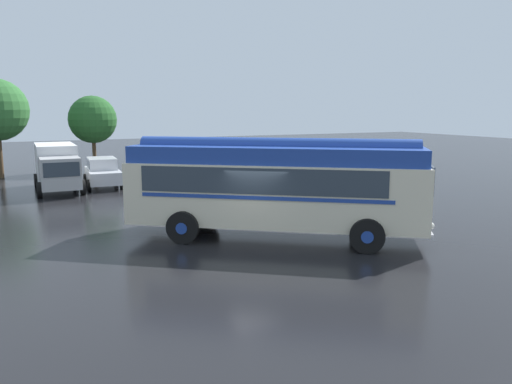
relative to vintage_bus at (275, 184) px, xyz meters
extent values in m
plane|color=black|center=(-0.70, -0.16, -1.89)|extent=(120.00, 120.00, 0.00)
cube|color=beige|center=(-0.01, 0.01, -0.29)|extent=(9.52, 7.97, 2.10)
cube|color=#1E3D93|center=(-0.01, 0.01, 1.04)|extent=(9.24, 7.69, 0.56)
cylinder|color=#1E3D93|center=(-0.01, 0.01, 1.30)|extent=(7.98, 6.15, 0.60)
cube|color=#2D3842|center=(0.50, 1.20, 0.28)|extent=(6.44, 4.80, 0.84)
cube|color=#2D3842|center=(-1.00, -0.83, 0.28)|extent=(6.44, 4.80, 0.84)
cube|color=#1E3D93|center=(0.58, 1.14, -0.26)|extent=(6.60, 4.92, 0.12)
cube|color=#1E3D93|center=(-0.92, -0.89, -0.26)|extent=(6.60, 4.92, 0.12)
cube|color=#2D3842|center=(4.02, -2.99, 0.38)|extent=(1.34, 1.79, 0.88)
cube|color=black|center=(4.02, -2.99, -0.99)|extent=(0.59, 0.76, 0.56)
cube|color=silver|center=(4.04, -3.00, -1.32)|extent=(1.50, 1.97, 0.16)
sphere|color=white|center=(4.56, -2.27, -1.02)|extent=(0.22, 0.22, 0.22)
sphere|color=white|center=(3.49, -3.72, -1.02)|extent=(0.22, 0.22, 0.22)
cylinder|color=black|center=(3.25, -0.80, -1.34)|extent=(1.05, 0.88, 1.10)
cylinder|color=#1E3D93|center=(3.25, -0.80, -1.34)|extent=(0.50, 0.49, 0.39)
cylinder|color=black|center=(1.70, -2.89, -1.34)|extent=(1.05, 0.88, 1.10)
cylinder|color=#1E3D93|center=(1.70, -2.89, -1.34)|extent=(0.50, 0.49, 0.39)
cylinder|color=black|center=(-1.56, 2.78, -1.34)|extent=(1.05, 0.88, 1.10)
cylinder|color=#1E3D93|center=(-1.56, 2.78, -1.34)|extent=(0.50, 0.49, 0.39)
cylinder|color=black|center=(-3.11, 0.69, -1.34)|extent=(1.05, 0.88, 1.10)
cylinder|color=#1E3D93|center=(-3.11, 0.69, -1.34)|extent=(0.50, 0.49, 0.39)
cube|color=#B7BABF|center=(-3.52, 14.46, -1.22)|extent=(1.92, 4.29, 0.70)
cube|color=#B7BABF|center=(-3.51, 14.61, -0.55)|extent=(1.61, 2.26, 0.64)
cube|color=#2D3842|center=(-2.75, 14.57, -0.55)|extent=(0.13, 1.93, 0.50)
cube|color=#2D3842|center=(-4.27, 14.65, -0.55)|extent=(0.13, 1.93, 0.50)
cylinder|color=black|center=(-2.71, 13.11, -1.57)|extent=(0.23, 0.65, 0.64)
cylinder|color=black|center=(-4.47, 13.21, -1.57)|extent=(0.23, 0.65, 0.64)
cylinder|color=black|center=(-2.57, 15.71, -1.57)|extent=(0.23, 0.65, 0.64)
cylinder|color=black|center=(-4.33, 15.81, -1.57)|extent=(0.23, 0.65, 0.64)
cube|color=silver|center=(-0.81, 14.97, -1.22)|extent=(2.11, 4.35, 0.70)
cube|color=silver|center=(-0.82, 15.12, -0.55)|extent=(1.71, 2.32, 0.64)
cube|color=#2D3842|center=(-0.07, 15.20, -0.55)|extent=(0.22, 1.92, 0.50)
cube|color=#2D3842|center=(-1.58, 15.05, -0.55)|extent=(0.22, 1.92, 0.50)
cylinder|color=black|center=(0.20, 13.77, -1.57)|extent=(0.26, 0.66, 0.64)
cylinder|color=black|center=(-1.55, 13.59, -1.57)|extent=(0.26, 0.66, 0.64)
cylinder|color=black|center=(-0.06, 16.36, -1.57)|extent=(0.26, 0.66, 0.64)
cylinder|color=black|center=(-1.81, 16.18, -1.57)|extent=(0.26, 0.66, 0.64)
cube|color=#4C5156|center=(2.04, 14.29, -1.22)|extent=(2.02, 4.32, 0.70)
cube|color=#4C5156|center=(2.03, 14.44, -0.55)|extent=(1.66, 2.29, 0.64)
cube|color=#2D3842|center=(2.79, 14.50, -0.55)|extent=(0.17, 1.93, 0.50)
cube|color=#2D3842|center=(1.27, 14.38, -0.55)|extent=(0.17, 1.93, 0.50)
cylinder|color=black|center=(3.02, 13.06, -1.57)|extent=(0.25, 0.65, 0.64)
cylinder|color=black|center=(1.27, 12.93, -1.57)|extent=(0.25, 0.65, 0.64)
cylinder|color=black|center=(2.82, 15.66, -1.57)|extent=(0.25, 0.65, 0.64)
cylinder|color=black|center=(1.06, 15.52, -1.57)|extent=(0.25, 0.65, 0.64)
cube|color=silver|center=(-5.95, 14.99, -0.44)|extent=(2.01, 3.95, 2.10)
cube|color=#A4A4A4|center=(-5.95, 12.09, -0.69)|extent=(1.91, 1.75, 1.60)
cube|color=#2D3842|center=(-5.96, 11.21, -0.41)|extent=(1.70, 0.04, 0.72)
cylinder|color=black|center=(-4.91, 12.15, -1.49)|extent=(0.24, 0.80, 0.80)
cylinder|color=black|center=(-6.99, 12.15, -1.49)|extent=(0.24, 0.80, 0.80)
cylinder|color=black|center=(-4.90, 15.72, -1.49)|extent=(0.24, 0.80, 0.80)
cylinder|color=black|center=(-6.98, 15.72, -1.49)|extent=(0.24, 0.80, 0.80)
cylinder|color=#4C3823|center=(-8.86, 21.14, -0.45)|extent=(0.32, 0.32, 2.89)
sphere|color=#2D662D|center=(-8.27, 20.97, 2.35)|extent=(2.41, 2.41, 2.41)
cylinder|color=#4C3823|center=(-2.87, 22.06, -0.68)|extent=(0.27, 0.27, 2.43)
sphere|color=#235623|center=(-2.87, 22.06, 1.79)|extent=(3.33, 3.33, 3.33)
sphere|color=#235623|center=(-2.73, 22.45, 1.76)|extent=(2.65, 2.65, 2.65)
camera|label=1|loc=(-7.95, -14.90, 2.58)|focal=35.00mm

